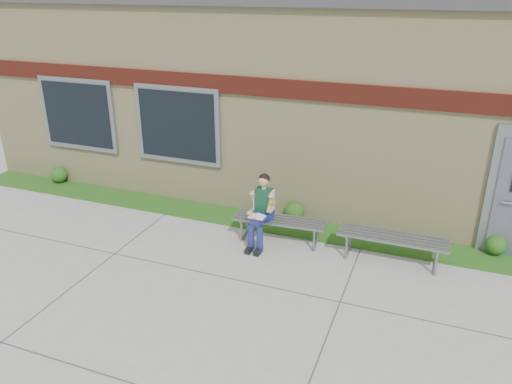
% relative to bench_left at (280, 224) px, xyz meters
% --- Properties ---
extents(ground, '(80.00, 80.00, 0.00)m').
position_rel_bench_left_xyz_m(ground, '(0.46, -2.00, -0.34)').
color(ground, '#9E9E99').
rests_on(ground, ground).
extents(grass_strip, '(16.00, 0.80, 0.02)m').
position_rel_bench_left_xyz_m(grass_strip, '(0.46, 0.60, -0.33)').
color(grass_strip, '#244713').
rests_on(grass_strip, ground).
extents(school_building, '(16.20, 6.22, 4.20)m').
position_rel_bench_left_xyz_m(school_building, '(0.46, 3.99, 1.77)').
color(school_building, beige).
rests_on(school_building, ground).
extents(bench_left, '(1.71, 0.60, 0.44)m').
position_rel_bench_left_xyz_m(bench_left, '(0.00, 0.00, 0.00)').
color(bench_left, slate).
rests_on(bench_left, ground).
extents(bench_right, '(1.82, 0.51, 0.47)m').
position_rel_bench_left_xyz_m(bench_right, '(2.00, 0.00, 0.03)').
color(bench_right, slate).
rests_on(bench_right, ground).
extents(girl, '(0.47, 0.78, 1.30)m').
position_rel_bench_left_xyz_m(girl, '(-0.28, -0.20, 0.34)').
color(girl, navy).
rests_on(girl, ground).
extents(shrub_west, '(0.38, 0.38, 0.38)m').
position_rel_bench_left_xyz_m(shrub_west, '(-5.76, 0.85, -0.13)').
color(shrub_west, '#244713').
rests_on(shrub_west, grass_strip).
extents(shrub_mid, '(0.39, 0.39, 0.39)m').
position_rel_bench_left_xyz_m(shrub_mid, '(0.02, 0.85, -0.12)').
color(shrub_mid, '#244713').
rests_on(shrub_mid, grass_strip).
extents(shrub_east, '(0.35, 0.35, 0.35)m').
position_rel_bench_left_xyz_m(shrub_east, '(3.67, 0.85, -0.14)').
color(shrub_east, '#244713').
rests_on(shrub_east, grass_strip).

